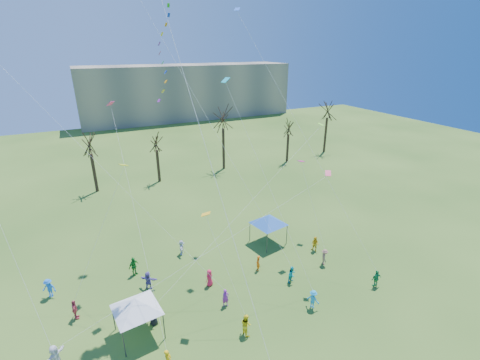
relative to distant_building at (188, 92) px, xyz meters
name	(u,v)px	position (x,y,z in m)	size (l,w,h in m)	color
ground	(253,354)	(-22.00, -82.00, -7.50)	(160.00, 160.00, 0.00)	#30551A
distant_building	(188,92)	(0.00, 0.00, 0.00)	(60.00, 14.00, 15.00)	gray
bare_tree_row	(183,134)	(-15.73, -46.60, -0.55)	(70.29, 7.25, 11.06)	black
big_box_kite	(168,51)	(-23.92, -72.44, 12.04)	(2.14, 7.76, 25.22)	red
canopy_tent_white	(136,304)	(-28.71, -76.74, -4.72)	(4.34, 4.34, 3.28)	#3F3F44
canopy_tent_blue	(269,220)	(-13.81, -70.07, -4.74)	(4.26, 4.26, 3.26)	#3F3F44
festival_crowd	(194,291)	(-23.87, -75.06, -6.65)	(27.09, 14.13, 1.86)	red
small_kites_aloft	(194,126)	(-21.69, -70.50, 6.17)	(29.07, 17.66, 34.35)	#FE9D0D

